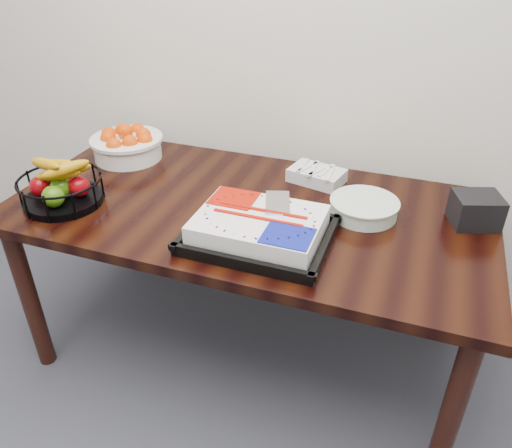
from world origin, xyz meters
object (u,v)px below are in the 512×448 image
(plate_stack, at_px, (364,208))
(napkin_box, at_px, (476,210))
(fruit_basket, at_px, (61,187))
(tangerine_bowl, at_px, (126,140))
(table, at_px, (248,225))
(cake_tray, at_px, (259,228))

(plate_stack, xyz_separation_m, napkin_box, (0.38, 0.07, 0.03))
(fruit_basket, xyz_separation_m, plate_stack, (1.09, 0.30, -0.04))
(tangerine_bowl, height_order, plate_stack, tangerine_bowl)
(table, distance_m, fruit_basket, 0.72)
(plate_stack, relative_size, napkin_box, 1.60)
(plate_stack, bearing_deg, fruit_basket, -164.70)
(tangerine_bowl, height_order, fruit_basket, tangerine_bowl)
(fruit_basket, height_order, plate_stack, fruit_basket)
(cake_tray, bearing_deg, napkin_box, 27.57)
(cake_tray, distance_m, tangerine_bowl, 0.89)
(cake_tray, bearing_deg, tangerine_bowl, 151.10)
(tangerine_bowl, distance_m, napkin_box, 1.46)
(tangerine_bowl, bearing_deg, cake_tray, -28.90)
(table, xyz_separation_m, fruit_basket, (-0.67, -0.22, 0.15))
(tangerine_bowl, bearing_deg, fruit_basket, -90.68)
(fruit_basket, relative_size, plate_stack, 1.24)
(napkin_box, bearing_deg, table, -169.10)
(cake_tray, distance_m, napkin_box, 0.77)
(fruit_basket, distance_m, napkin_box, 1.51)
(plate_stack, bearing_deg, tangerine_bowl, 172.25)
(cake_tray, height_order, fruit_basket, fruit_basket)
(cake_tray, height_order, tangerine_bowl, tangerine_bowl)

